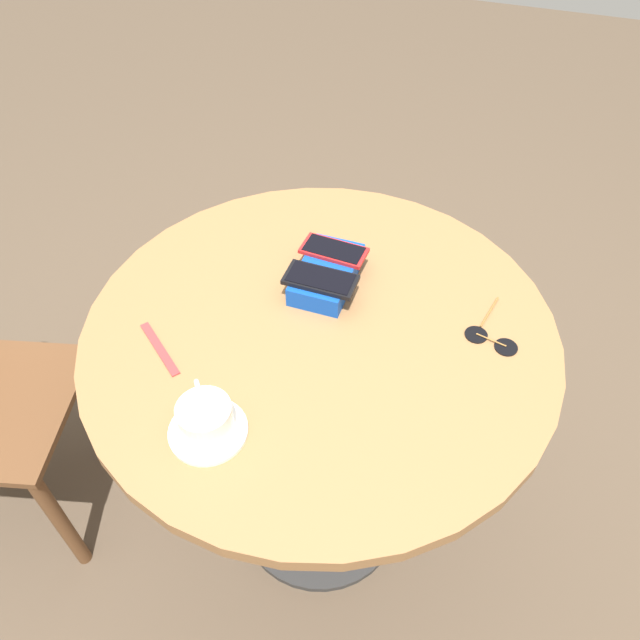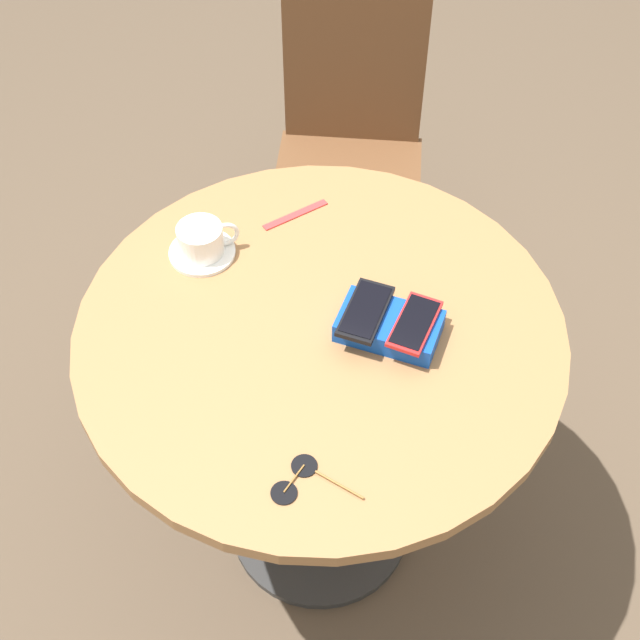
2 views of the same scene
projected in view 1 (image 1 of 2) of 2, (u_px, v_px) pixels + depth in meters
ground_plane at (320, 512)px, 1.78m from camera, size 8.00×8.00×0.00m
round_table at (320, 374)px, 1.31m from camera, size 0.92×0.92×0.79m
phone_box at (327, 274)px, 1.28m from camera, size 0.19×0.11×0.04m
phone_red at (334, 250)px, 1.29m from camera, size 0.07×0.14×0.01m
phone_black at (321, 279)px, 1.23m from camera, size 0.07×0.14×0.01m
saucer at (208, 431)px, 1.04m from camera, size 0.13×0.13×0.01m
coffee_cup at (205, 417)px, 1.02m from camera, size 0.11×0.10×0.06m
lanyard_strap at (160, 349)px, 1.17m from camera, size 0.11×0.13×0.00m
sunglasses at (491, 338)px, 1.18m from camera, size 0.15×0.10×0.01m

